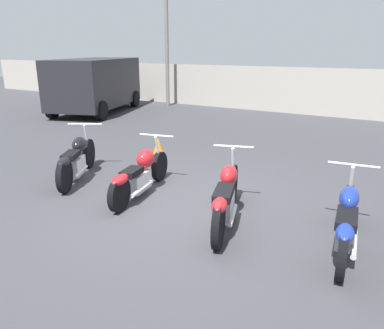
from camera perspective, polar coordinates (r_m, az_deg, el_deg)
The scene contains 9 objects.
ground_plane at distance 6.15m, azimuth -1.61°, elevation -6.59°, with size 60.00×60.00×0.00m, color #38383D.
fence_back at distance 15.16m, azimuth 19.66°, elevation 10.29°, with size 40.00×0.04×1.79m.
light_pole_left at distance 17.09m, azimuth -3.97°, elevation 22.76°, with size 0.70×0.35×6.91m.
motorcycle_slot_0 at distance 7.65m, azimuth -17.17°, elevation 0.76°, with size 1.21×1.90×0.99m.
motorcycle_slot_1 at distance 6.58m, azimuth -7.89°, elevation -1.41°, with size 0.77×2.11×0.94m.
motorcycle_slot_2 at distance 5.49m, azimuth 5.25°, elevation -4.92°, with size 0.92×2.12×1.01m.
motorcycle_slot_3 at distance 5.15m, azimuth 22.47°, elevation -7.94°, with size 0.66×2.06×0.97m.
parked_van at distance 15.74m, azimuth -14.46°, elevation 11.96°, with size 3.46×5.04×2.09m.
traffic_cone_near at distance 9.02m, azimuth -5.16°, elevation 2.67°, with size 0.30×0.30×0.44m.
Camera 1 is at (3.05, -4.72, 2.49)m, focal length 35.00 mm.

